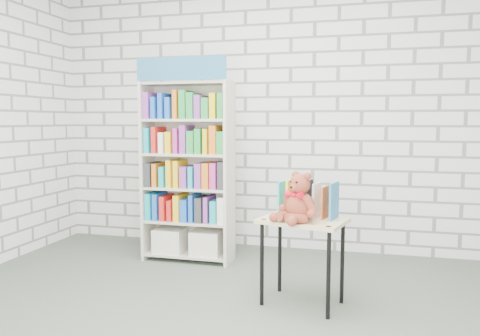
# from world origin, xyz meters

# --- Properties ---
(ground) EXTENTS (4.50, 4.50, 0.00)m
(ground) POSITION_xyz_m (0.00, 0.00, 0.00)
(ground) COLOR #434E42
(ground) RESTS_ON ground
(room_shell) EXTENTS (4.52, 4.02, 2.81)m
(room_shell) POSITION_xyz_m (0.00, 0.00, 1.78)
(room_shell) COLOR silver
(room_shell) RESTS_ON ground
(bookshelf) EXTENTS (0.83, 0.32, 1.87)m
(bookshelf) POSITION_xyz_m (-0.62, 1.36, 0.85)
(bookshelf) COLOR beige
(bookshelf) RESTS_ON ground
(display_table) EXTENTS (0.66, 0.53, 0.62)m
(display_table) POSITION_xyz_m (0.54, 0.53, 0.53)
(display_table) COLOR tan
(display_table) RESTS_ON ground
(table_books) EXTENTS (0.43, 0.27, 0.24)m
(table_books) POSITION_xyz_m (0.57, 0.62, 0.74)
(table_books) COLOR #2A9DB8
(table_books) RESTS_ON display_table
(teddy_bear) EXTENTS (0.33, 0.32, 0.34)m
(teddy_bear) POSITION_xyz_m (0.52, 0.45, 0.76)
(teddy_bear) COLOR maroon
(teddy_bear) RESTS_ON display_table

